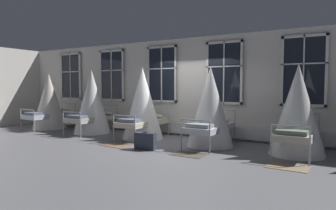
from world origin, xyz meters
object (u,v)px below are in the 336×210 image
cot_first (49,102)px  suitcase_dark (145,141)px  cot_second (92,102)px  cot_fourth (210,108)px  cot_third (143,105)px  cot_fifth (298,111)px

cot_first → suitcase_dark: (5.44, -1.35, -0.80)m
cot_second → cot_fourth: bearing=-91.8°
cot_third → cot_fourth: 2.27m
cot_fourth → cot_fifth: (2.22, -0.00, -0.00)m
cot_second → cot_fourth: cot_second is taller
cot_fourth → cot_second: bearing=90.2°
cot_third → suitcase_dark: size_ratio=3.84×
cot_fourth → cot_fifth: size_ratio=1.00×
cot_second → cot_fourth: (4.48, -0.05, -0.02)m
cot_third → suitcase_dark: cot_third is taller
cot_fourth → suitcase_dark: 2.01m
cot_fifth → suitcase_dark: (-3.47, -1.33, -0.82)m
cot_second → cot_fourth: 4.48m
cot_second → suitcase_dark: bearing=-114.4°
cot_first → suitcase_dark: cot_first is taller
cot_fourth → suitcase_dark: size_ratio=3.76×
cot_first → cot_fourth: bearing=-88.6°
cot_second → cot_fifth: size_ratio=1.03×
cot_first → cot_fifth: 8.92m
cot_second → cot_third: size_ratio=1.00×
cot_third → cot_first: bearing=90.0°
cot_second → cot_fifth: bearing=-91.6°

